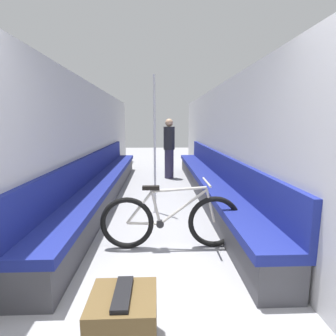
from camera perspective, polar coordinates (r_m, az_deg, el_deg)
The scene contains 8 objects.
wall_left at distance 5.31m, azimuth -17.00°, elevation 5.41°, with size 0.10×11.06×2.26m, color #B2B2B7.
wall_right at distance 5.30m, azimuth 12.08°, elevation 5.61°, with size 0.10×11.06×2.26m, color #B2B2B7.
bench_seat_row_left at distance 5.42m, azimuth -13.66°, elevation -3.24°, with size 0.49×6.61×0.92m.
bench_seat_row_right at distance 5.42m, azimuth 8.86°, elevation -3.09°, with size 0.49×6.61×0.92m.
bicycle at distance 3.20m, azimuth 0.61°, elevation -11.44°, with size 1.68×0.46×0.82m.
grab_pole_near at distance 4.29m, azimuth -2.90°, elevation 4.39°, with size 0.08×0.08×2.24m.
passenger_standing at distance 7.11m, azimuth 0.25°, elevation 4.39°, with size 0.30×0.30×1.61m.
luggage_bag at distance 2.01m, azimuth -9.65°, elevation -30.32°, with size 0.43×0.40×0.43m.
Camera 1 is at (0.02, -1.19, 1.49)m, focal length 28.00 mm.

